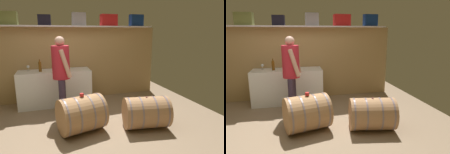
# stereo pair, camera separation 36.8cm
# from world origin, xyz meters

# --- Properties ---
(ground_plane) EXTENTS (6.35, 7.48, 0.02)m
(ground_plane) POSITION_xyz_m (0.00, 0.54, -0.01)
(ground_plane) COLOR #8B745A
(back_wall_panel) EXTENTS (5.15, 0.10, 1.91)m
(back_wall_panel) POSITION_xyz_m (0.00, 2.14, 0.95)
(back_wall_panel) COLOR tan
(back_wall_panel) RESTS_ON ground
(high_shelf_board) EXTENTS (4.73, 0.40, 0.03)m
(high_shelf_board) POSITION_xyz_m (0.00, 1.99, 1.93)
(high_shelf_board) COLOR silver
(high_shelf_board) RESTS_ON back_wall_panel
(toolcase_olive) EXTENTS (0.41, 0.26, 0.30)m
(toolcase_olive) POSITION_xyz_m (-1.21, 1.99, 2.09)
(toolcase_olive) COLOR olive
(toolcase_olive) RESTS_ON high_shelf_board
(toolcase_black) EXTENTS (0.31, 0.23, 0.25)m
(toolcase_black) POSITION_xyz_m (-0.41, 1.99, 2.07)
(toolcase_black) COLOR black
(toolcase_black) RESTS_ON high_shelf_board
(toolcase_grey) EXTENTS (0.33, 0.21, 0.32)m
(toolcase_grey) POSITION_xyz_m (0.41, 1.99, 2.10)
(toolcase_grey) COLOR gray
(toolcase_grey) RESTS_ON high_shelf_board
(toolcase_red) EXTENTS (0.44, 0.25, 0.30)m
(toolcase_red) POSITION_xyz_m (1.20, 1.99, 2.09)
(toolcase_red) COLOR red
(toolcase_red) RESTS_ON high_shelf_board
(toolcase_navy) EXTENTS (0.38, 0.20, 0.31)m
(toolcase_navy) POSITION_xyz_m (1.99, 1.99, 2.10)
(toolcase_navy) COLOR navy
(toolcase_navy) RESTS_ON high_shelf_board
(work_cabinet) EXTENTS (1.73, 0.62, 0.87)m
(work_cabinet) POSITION_xyz_m (-0.26, 1.77, 0.43)
(work_cabinet) COLOR white
(work_cabinet) RESTS_ON ground
(wine_bottle_amber) EXTENTS (0.07, 0.07, 0.29)m
(wine_bottle_amber) POSITION_xyz_m (-0.59, 1.73, 1.00)
(wine_bottle_amber) COLOR brown
(wine_bottle_amber) RESTS_ON work_cabinet
(wine_glass) EXTENTS (0.07, 0.07, 0.14)m
(wine_glass) POSITION_xyz_m (-0.86, 1.89, 0.97)
(wine_glass) COLOR white
(wine_glass) RESTS_ON work_cabinet
(red_funnel) EXTENTS (0.11, 0.11, 0.11)m
(red_funnel) POSITION_xyz_m (-0.16, 1.87, 0.92)
(red_funnel) COLOR red
(red_funnel) RESTS_ON work_cabinet
(wine_barrel_near) EXTENTS (0.92, 0.82, 0.67)m
(wine_barrel_near) POSITION_xyz_m (0.12, 0.16, 0.33)
(wine_barrel_near) COLOR #A7794E
(wine_barrel_near) RESTS_ON ground
(wine_barrel_far) EXTENTS (0.91, 0.72, 0.61)m
(wine_barrel_far) POSITION_xyz_m (1.31, -0.06, 0.30)
(wine_barrel_far) COLOR #AB7C52
(wine_barrel_far) RESTS_ON ground
(tasting_cup) EXTENTS (0.07, 0.07, 0.06)m
(tasting_cup) POSITION_xyz_m (0.13, 0.16, 0.70)
(tasting_cup) COLOR red
(tasting_cup) RESTS_ON wine_barrel_near
(winemaker_pouring) EXTENTS (0.41, 0.52, 1.70)m
(winemaker_pouring) POSITION_xyz_m (-0.14, 1.00, 1.05)
(winemaker_pouring) COLOR #34293F
(winemaker_pouring) RESTS_ON ground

